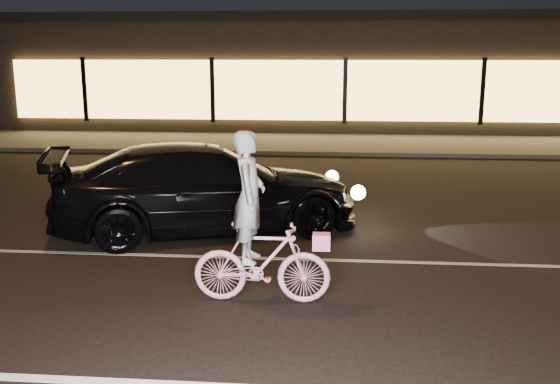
{
  "coord_description": "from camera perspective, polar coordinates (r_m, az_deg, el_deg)",
  "views": [
    {
      "loc": [
        -0.35,
        -6.39,
        2.87
      ],
      "look_at": [
        -0.96,
        0.6,
        1.29
      ],
      "focal_mm": 40.0,
      "sensor_mm": 36.0,
      "label": 1
    }
  ],
  "objects": [
    {
      "name": "ground",
      "position": [
        7.01,
        7.54,
        -11.59
      ],
      "size": [
        90.0,
        90.0,
        0.0
      ],
      "primitive_type": "plane",
      "color": "black",
      "rests_on": "ground"
    },
    {
      "name": "lane_stripe_far",
      "position": [
        8.87,
        6.99,
        -6.26
      ],
      "size": [
        60.0,
        0.1,
        0.01
      ],
      "primitive_type": "cube",
      "color": "gray",
      "rests_on": "ground"
    },
    {
      "name": "sidewalk",
      "position": [
        19.59,
        5.94,
        4.38
      ],
      "size": [
        30.0,
        4.0,
        0.12
      ],
      "primitive_type": "cube",
      "color": "#383533",
      "rests_on": "ground"
    },
    {
      "name": "storefront",
      "position": [
        25.36,
        5.85,
        10.99
      ],
      "size": [
        25.4,
        8.42,
        4.2
      ],
      "color": "black",
      "rests_on": "ground"
    },
    {
      "name": "cyclist",
      "position": [
        7.21,
        -1.99,
        -4.68
      ],
      "size": [
        1.6,
        0.55,
        2.02
      ],
      "rotation": [
        0.0,
        0.0,
        1.57
      ],
      "color": "#D64671",
      "rests_on": "ground"
    },
    {
      "name": "sedan",
      "position": [
        10.16,
        -6.7,
        0.35
      ],
      "size": [
        5.31,
        3.5,
        1.43
      ],
      "rotation": [
        0.0,
        0.0,
        1.9
      ],
      "color": "black",
      "rests_on": "ground"
    }
  ]
}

